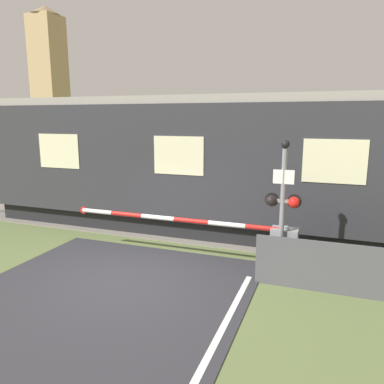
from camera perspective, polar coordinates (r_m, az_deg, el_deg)
ground_plane at (r=8.87m, az=-9.96°, el=-12.81°), size 80.00×80.00×0.00m
track_bed at (r=12.47m, az=-0.16°, el=-5.34°), size 36.00×3.20×0.13m
train at (r=11.98m, az=0.59°, el=4.39°), size 14.96×2.94×4.22m
crossing_barrier at (r=8.96m, az=10.65°, el=-8.01°), size 5.83×0.44×1.19m
signal_post at (r=8.30m, az=13.63°, el=-1.64°), size 0.78×0.26×3.14m
distant_building at (r=38.25m, az=-20.83°, el=15.33°), size 2.76×2.76×13.34m
roadside_fence at (r=8.39m, az=23.30°, el=-10.98°), size 3.94×0.06×1.10m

